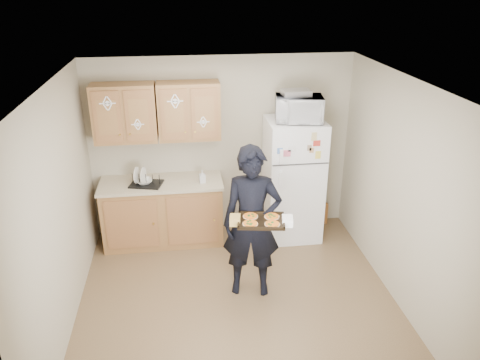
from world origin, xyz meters
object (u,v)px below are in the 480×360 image
at_px(refrigerator, 293,180).
at_px(person, 252,223).
at_px(baking_tray, 261,221).
at_px(microwave, 299,109).
at_px(dish_rack, 146,179).

height_order(refrigerator, person, person).
distance_m(person, baking_tray, 0.35).
height_order(person, microwave, microwave).
height_order(microwave, dish_rack, microwave).
bearing_deg(person, dish_rack, 144.83).
height_order(person, dish_rack, person).
bearing_deg(microwave, person, -114.86).
distance_m(refrigerator, baking_tray, 1.70).
bearing_deg(microwave, dish_rack, -172.24).
distance_m(person, microwave, 1.71).
distance_m(microwave, dish_rack, 2.19).
relative_size(refrigerator, person, 0.95).
xyz_separation_m(refrigerator, microwave, (0.02, -0.05, 1.02)).
bearing_deg(baking_tray, microwave, 73.11).
bearing_deg(baking_tray, refrigerator, 74.43).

